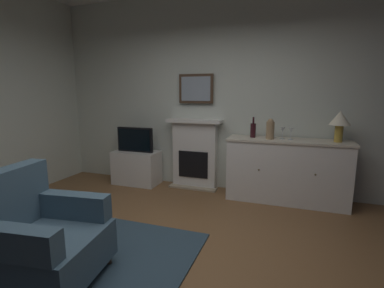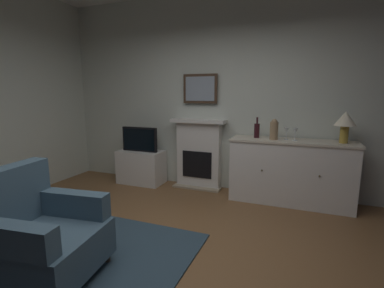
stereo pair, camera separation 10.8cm
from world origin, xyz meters
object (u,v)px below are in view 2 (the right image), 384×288
(wine_glass_center, at_px, (295,131))
(wine_glass_left, at_px, (287,131))
(tv_cabinet, at_px, (141,167))
(armchair, at_px, (39,235))
(vase_decorative, at_px, (274,129))
(framed_picture, at_px, (200,89))
(tv_set, at_px, (140,139))
(sideboard_cabinet, at_px, (290,172))
(wine_bottle, at_px, (257,130))
(table_lamp, at_px, (345,121))
(fireplace_unit, at_px, (199,154))

(wine_glass_center, bearing_deg, wine_glass_left, 163.48)
(tv_cabinet, bearing_deg, armchair, -77.03)
(wine_glass_left, relative_size, armchair, 0.18)
(wine_glass_left, height_order, vase_decorative, vase_decorative)
(framed_picture, relative_size, armchair, 0.60)
(armchair, bearing_deg, tv_set, 103.09)
(sideboard_cabinet, relative_size, wine_bottle, 5.62)
(wine_bottle, bearing_deg, sideboard_cabinet, -3.62)
(table_lamp, height_order, armchair, table_lamp)
(wine_bottle, relative_size, tv_cabinet, 0.39)
(wine_bottle, height_order, wine_glass_left, wine_bottle)
(wine_glass_center, bearing_deg, table_lamp, 2.85)
(framed_picture, relative_size, table_lamp, 1.37)
(table_lamp, distance_m, wine_glass_left, 0.71)
(wine_bottle, distance_m, vase_decorative, 0.26)
(table_lamp, bearing_deg, framed_picture, 173.68)
(table_lamp, relative_size, wine_glass_left, 2.42)
(wine_glass_center, bearing_deg, framed_picture, 170.03)
(armchair, bearing_deg, vase_decorative, 57.04)
(wine_bottle, distance_m, tv_cabinet, 2.02)
(wine_glass_center, distance_m, tv_cabinet, 2.51)
(sideboard_cabinet, xyz_separation_m, vase_decorative, (-0.24, -0.05, 0.58))
(wine_bottle, bearing_deg, tv_cabinet, -179.54)
(wine_bottle, height_order, tv_set, wine_bottle)
(fireplace_unit, distance_m, wine_glass_center, 1.51)
(sideboard_cabinet, relative_size, vase_decorative, 5.79)
(wine_glass_center, xyz_separation_m, vase_decorative, (-0.27, -0.02, 0.02))
(wine_glass_left, bearing_deg, wine_glass_center, -16.52)
(wine_glass_left, relative_size, vase_decorative, 0.59)
(vase_decorative, bearing_deg, tv_cabinet, 178.26)
(framed_picture, bearing_deg, vase_decorative, -13.22)
(wine_bottle, xyz_separation_m, wine_glass_left, (0.40, -0.03, 0.01))
(wine_bottle, height_order, tv_cabinet, wine_bottle)
(vase_decorative, xyz_separation_m, tv_cabinet, (-2.13, 0.07, -0.75))
(vase_decorative, bearing_deg, fireplace_unit, 168.92)
(tv_cabinet, bearing_deg, wine_bottle, 0.46)
(wine_glass_center, height_order, tv_set, wine_glass_center)
(wine_glass_center, bearing_deg, tv_set, 179.51)
(fireplace_unit, height_order, tv_cabinet, fireplace_unit)
(framed_picture, distance_m, sideboard_cabinet, 1.81)
(vase_decorative, bearing_deg, framed_picture, 166.78)
(wine_glass_center, xyz_separation_m, tv_set, (-2.40, 0.02, -0.25))
(wine_glass_center, distance_m, tv_set, 2.42)
(tv_set, bearing_deg, framed_picture, 13.31)
(sideboard_cabinet, bearing_deg, tv_set, -179.80)
(wine_glass_left, relative_size, wine_glass_center, 1.00)
(wine_bottle, bearing_deg, tv_set, -178.84)
(wine_bottle, distance_m, wine_glass_left, 0.40)
(wine_glass_left, bearing_deg, armchair, -124.95)
(wine_bottle, bearing_deg, fireplace_unit, 170.93)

